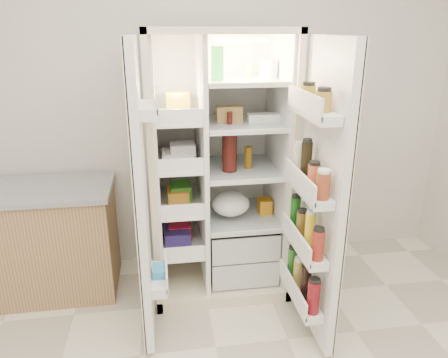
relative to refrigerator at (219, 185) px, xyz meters
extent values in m
cube|color=beige|center=(-0.13, 0.35, 0.61)|extent=(4.00, 0.02, 2.70)
cube|color=beige|center=(-0.02, 0.28, 0.16)|extent=(0.92, 0.04, 1.80)
cube|color=beige|center=(-0.46, -0.05, 0.16)|extent=(0.04, 0.70, 1.80)
cube|color=beige|center=(0.42, -0.05, 0.16)|extent=(0.04, 0.70, 1.80)
cube|color=beige|center=(-0.02, -0.05, 1.04)|extent=(0.92, 0.70, 0.04)
cube|color=beige|center=(-0.02, -0.05, -0.70)|extent=(0.92, 0.70, 0.08)
cube|color=white|center=(-0.02, 0.25, 0.18)|extent=(0.84, 0.02, 1.68)
cube|color=white|center=(-0.43, -0.05, 0.18)|extent=(0.02, 0.62, 1.68)
cube|color=white|center=(0.39, -0.05, 0.18)|extent=(0.02, 0.62, 1.68)
cube|color=white|center=(-0.13, -0.05, 0.18)|extent=(0.03, 0.62, 1.68)
cube|color=#B6C0BC|center=(0.14, -0.07, -0.56)|extent=(0.47, 0.52, 0.19)
cube|color=#B6C0BC|center=(0.14, -0.07, -0.36)|extent=(0.47, 0.52, 0.19)
cube|color=#FFD18C|center=(0.14, 0.00, 0.98)|extent=(0.30, 0.30, 0.02)
cube|color=white|center=(-0.28, -0.05, -0.39)|extent=(0.28, 0.58, 0.02)
cube|color=white|center=(-0.28, -0.05, -0.09)|extent=(0.28, 0.58, 0.02)
cube|color=white|center=(-0.28, -0.05, 0.21)|extent=(0.28, 0.58, 0.02)
cube|color=white|center=(-0.28, -0.05, 0.51)|extent=(0.28, 0.58, 0.02)
cube|color=silver|center=(0.14, -0.05, -0.22)|extent=(0.49, 0.58, 0.01)
cube|color=silver|center=(0.14, -0.05, 0.14)|extent=(0.49, 0.58, 0.01)
cube|color=silver|center=(0.14, -0.05, 0.46)|extent=(0.49, 0.58, 0.02)
cube|color=silver|center=(0.14, -0.05, 0.74)|extent=(0.49, 0.58, 0.02)
cube|color=red|center=(-0.28, -0.05, -0.33)|extent=(0.16, 0.20, 0.10)
cube|color=#328624|center=(-0.28, -0.05, -0.02)|extent=(0.14, 0.18, 0.12)
cube|color=white|center=(-0.28, -0.05, 0.25)|extent=(0.20, 0.22, 0.07)
cube|color=gold|center=(-0.28, -0.05, 0.59)|extent=(0.15, 0.16, 0.14)
cube|color=#402D89|center=(-0.28, -0.05, -0.34)|extent=(0.18, 0.20, 0.09)
cube|color=orange|center=(-0.28, -0.05, -0.03)|extent=(0.14, 0.18, 0.10)
cube|color=silver|center=(-0.28, -0.05, 0.28)|extent=(0.16, 0.16, 0.12)
sphere|color=orange|center=(0.01, -0.15, -0.62)|extent=(0.07, 0.07, 0.07)
sphere|color=orange|center=(0.10, -0.11, -0.62)|extent=(0.07, 0.07, 0.07)
sphere|color=orange|center=(0.20, -0.15, -0.62)|extent=(0.07, 0.07, 0.07)
sphere|color=orange|center=(0.06, -0.01, -0.62)|extent=(0.07, 0.07, 0.07)
sphere|color=orange|center=(0.16, -0.03, -0.62)|extent=(0.07, 0.07, 0.07)
sphere|color=orange|center=(0.26, -0.07, -0.62)|extent=(0.07, 0.07, 0.07)
sphere|color=orange|center=(-0.02, -0.07, -0.62)|extent=(0.07, 0.07, 0.07)
ellipsoid|color=#3A6722|center=(0.14, -0.05, -0.34)|extent=(0.26, 0.24, 0.11)
cylinder|color=#41120E|center=(0.05, -0.12, 0.30)|extent=(0.10, 0.10, 0.31)
cylinder|color=#7F530E|center=(0.19, -0.08, 0.22)|extent=(0.05, 0.05, 0.15)
cube|color=green|center=(-0.03, -0.13, 0.85)|extent=(0.07, 0.07, 0.20)
cylinder|color=silver|center=(0.32, -0.03, 0.80)|extent=(0.12, 0.12, 0.11)
cylinder|color=#A37C25|center=(0.19, -0.02, 0.79)|extent=(0.06, 0.06, 0.08)
cube|color=white|center=(0.28, -0.09, 0.49)|extent=(0.22, 0.09, 0.05)
cube|color=#B38747|center=(0.06, -0.05, 0.52)|extent=(0.17, 0.09, 0.10)
ellipsoid|color=white|center=(0.06, -0.12, -0.13)|extent=(0.26, 0.24, 0.16)
cube|color=orange|center=(0.32, -0.05, -0.16)|extent=(0.09, 0.11, 0.11)
cube|color=white|center=(-0.52, -0.60, 0.16)|extent=(0.05, 0.40, 1.72)
cube|color=beige|center=(-0.54, -0.60, 0.16)|extent=(0.01, 0.40, 1.72)
cube|color=white|center=(-0.45, -0.60, -0.34)|extent=(0.09, 0.32, 0.06)
cube|color=white|center=(-0.45, -0.60, 0.66)|extent=(0.09, 0.32, 0.06)
cube|color=#338CCC|center=(-0.45, -0.60, -0.31)|extent=(0.07, 0.12, 0.10)
cube|color=white|center=(0.48, -0.69, 0.16)|extent=(0.05, 0.58, 1.72)
cube|color=beige|center=(0.51, -0.69, 0.16)|extent=(0.01, 0.58, 1.72)
cube|color=white|center=(0.40, -0.69, -0.48)|extent=(0.11, 0.50, 0.05)
cube|color=white|center=(0.40, -0.69, -0.14)|extent=(0.11, 0.50, 0.05)
cube|color=white|center=(0.40, -0.69, 0.21)|extent=(0.11, 0.50, 0.05)
cube|color=white|center=(0.40, -0.69, 0.64)|extent=(0.11, 0.50, 0.05)
cylinder|color=maroon|center=(0.40, -0.89, -0.36)|extent=(0.07, 0.07, 0.20)
cylinder|color=black|center=(0.40, -0.76, -0.35)|extent=(0.06, 0.06, 0.22)
cylinder|color=#A78637|center=(0.40, -0.63, -0.37)|extent=(0.06, 0.06, 0.18)
cylinder|color=#266220|center=(0.40, -0.50, -0.36)|extent=(0.06, 0.06, 0.19)
cylinder|color=maroon|center=(0.40, -0.89, -0.03)|extent=(0.07, 0.07, 0.17)
cylinder|color=yellow|center=(0.40, -0.76, -0.01)|extent=(0.06, 0.06, 0.21)
cylinder|color=brown|center=(0.40, -0.63, -0.04)|extent=(0.07, 0.07, 0.16)
cylinder|color=#134F12|center=(0.40, -0.50, -0.02)|extent=(0.06, 0.06, 0.20)
cylinder|color=brown|center=(0.40, -0.89, 0.30)|extent=(0.07, 0.07, 0.14)
cylinder|color=#BF4D31|center=(0.40, -0.76, 0.30)|extent=(0.07, 0.07, 0.14)
cylinder|color=black|center=(0.40, -0.63, 0.35)|extent=(0.06, 0.06, 0.23)
cylinder|color=beige|center=(0.40, -0.50, 0.32)|extent=(0.06, 0.06, 0.18)
cylinder|color=olive|center=(0.40, -0.81, 0.71)|extent=(0.08, 0.08, 0.10)
cylinder|color=olive|center=(0.40, -0.59, 0.71)|extent=(0.08, 0.08, 0.10)
cube|color=#A77D53|center=(-1.28, 0.02, -0.37)|extent=(1.05, 0.54, 0.75)
cube|color=gray|center=(-1.28, 0.02, 0.03)|extent=(1.08, 0.58, 0.03)
camera|label=1|loc=(-0.40, -2.79, 1.05)|focal=34.00mm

